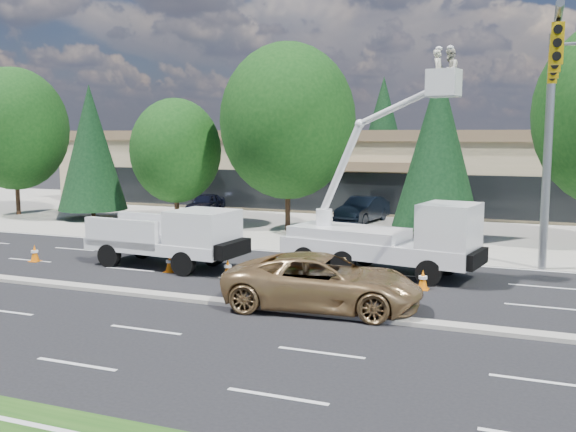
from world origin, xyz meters
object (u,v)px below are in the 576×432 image
at_px(bucket_truck, 396,227).
at_px(minivan, 323,282).
at_px(utility_pickup, 172,243).
at_px(signal_mast, 551,111).

distance_m(bucket_truck, minivan, 5.66).
bearing_deg(minivan, utility_pickup, 58.55).
bearing_deg(minivan, signal_mast, -50.05).
height_order(bucket_truck, minivan, bucket_truck).
bearing_deg(signal_mast, bucket_truck, -169.30).
distance_m(utility_pickup, bucket_truck, 8.79).
bearing_deg(minivan, bucket_truck, -17.02).
bearing_deg(utility_pickup, bucket_truck, 17.82).
relative_size(utility_pickup, minivan, 1.06).
bearing_deg(signal_mast, minivan, -134.08).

